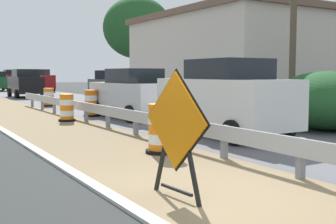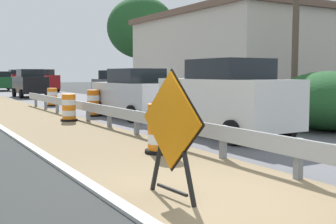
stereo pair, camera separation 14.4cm
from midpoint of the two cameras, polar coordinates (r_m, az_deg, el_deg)
ground_plane at (r=6.41m, az=5.23°, el=-11.03°), size 160.00×160.00×0.00m
median_dirt_strip at (r=6.67m, az=8.32°, el=-10.39°), size 3.28×120.00×0.01m
curb_near_edge at (r=5.77m, az=-5.52°, el=-12.83°), size 0.20×120.00×0.11m
warning_sign_diamond at (r=6.09m, az=0.35°, el=-1.99°), size 0.16×1.47×1.86m
traffic_barrel_nearest at (r=9.63m, az=-1.44°, el=-2.52°), size 0.67×0.67×1.11m
traffic_barrel_close at (r=16.49m, az=-13.49°, el=0.38°), size 0.63×0.63×1.02m
traffic_barrel_mid at (r=18.13m, az=-10.38°, el=0.98°), size 0.63×0.63×1.10m
traffic_barrel_far at (r=24.36m, az=-15.65°, el=1.78°), size 0.67×0.67×0.98m
car_lead_near_lane at (r=34.00m, az=-18.44°, el=3.62°), size 2.08×4.16×2.09m
car_trailing_near_lane at (r=55.55m, az=-20.01°, el=4.13°), size 2.17×4.40×2.24m
car_lead_far_lane at (r=17.26m, az=-4.98°, el=2.47°), size 2.11×4.55×1.97m
car_mid_far_lane at (r=44.43m, az=-16.74°, el=4.02°), size 2.10×4.77×2.18m
car_trailing_far_lane at (r=12.43m, az=7.18°, el=1.90°), size 2.07×4.54×2.18m
car_distant_a at (r=27.54m, az=-7.29°, el=3.44°), size 2.05×4.67×1.98m
roadside_shop_near at (r=23.74m, az=9.73°, el=6.70°), size 9.00×10.55×4.90m
utility_pole_near at (r=16.95m, az=16.06°, el=13.10°), size 0.24×1.80×8.07m
bush_roadside at (r=14.51m, az=20.13°, el=1.44°), size 3.52×3.52×1.86m
tree_roadside at (r=33.85m, az=-4.22°, el=11.04°), size 5.24×5.24×7.65m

